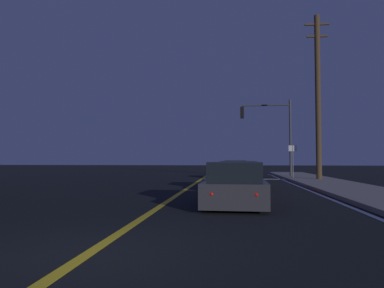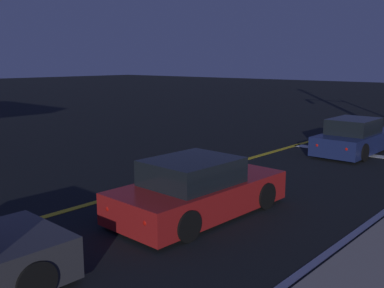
{
  "view_description": "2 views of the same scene",
  "coord_description": "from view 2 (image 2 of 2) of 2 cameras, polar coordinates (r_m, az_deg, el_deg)",
  "views": [
    {
      "loc": [
        2.15,
        -5.16,
        1.42
      ],
      "look_at": [
        -0.38,
        17.93,
        2.4
      ],
      "focal_mm": 33.84,
      "sensor_mm": 36.0,
      "label": 1
    },
    {
      "loc": [
        8.81,
        4.61,
        3.47
      ],
      "look_at": [
        -0.79,
        15.45,
        0.75
      ],
      "focal_mm": 41.5,
      "sensor_mm": 36.0,
      "label": 2
    }
  ],
  "objects": [
    {
      "name": "car_side_waiting_navy",
      "position": [
        18.04,
        20.19,
        0.76
      ],
      "size": [
        1.86,
        4.4,
        1.34
      ],
      "rotation": [
        0.0,
        0.0,
        0.01
      ],
      "color": "navy",
      "rests_on": "ground"
    },
    {
      "name": "car_distant_tail_red",
      "position": [
        10.12,
        0.77,
        -5.94
      ],
      "size": [
        2.05,
        4.4,
        1.34
      ],
      "rotation": [
        0.0,
        0.0,
        -0.03
      ],
      "color": "maroon",
      "rests_on": "ground"
    },
    {
      "name": "lane_line_center",
      "position": [
        11.6,
        -10.77,
        -6.93
      ],
      "size": [
        0.2,
        38.45,
        0.01
      ],
      "primitive_type": "cube",
      "color": "gold",
      "rests_on": "ground"
    },
    {
      "name": "stop_bar",
      "position": [
        17.86,
        21.55,
        -1.31
      ],
      "size": [
        5.88,
        0.5,
        0.01
      ],
      "primitive_type": "cube",
      "color": "white",
      "rests_on": "ground"
    },
    {
      "name": "lane_line_edge_right",
      "position": [
        8.18,
        15.13,
        -14.79
      ],
      "size": [
        0.16,
        38.45,
        0.01
      ],
      "primitive_type": "cube",
      "color": "white",
      "rests_on": "ground"
    }
  ]
}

